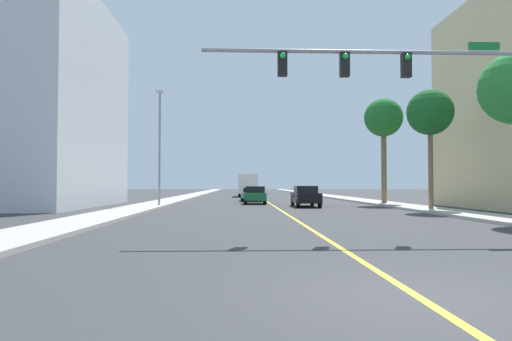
{
  "coord_description": "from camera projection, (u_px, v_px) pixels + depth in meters",
  "views": [
    {
      "loc": [
        -2.61,
        -6.33,
        1.65
      ],
      "look_at": [
        -1.81,
        14.7,
        2.3
      ],
      "focal_mm": 30.77,
      "sensor_mm": 36.0,
      "label": 1
    }
  ],
  "objects": [
    {
      "name": "sidewalk_right",
      "position": [
        346.0,
        198.0,
        48.67
      ],
      "size": [
        2.63,
        168.0,
        0.15
      ],
      "primitive_type": "cube",
      "color": "#B2ADA3",
      "rests_on": "ground"
    },
    {
      "name": "traffic_signal_mast",
      "position": [
        433.0,
        85.0,
        15.06
      ],
      "size": [
        12.29,
        0.36,
        6.45
      ],
      "color": "gray",
      "rests_on": "sidewalk_right"
    },
    {
      "name": "sidewalk_left",
      "position": [
        179.0,
        199.0,
        47.97
      ],
      "size": [
        2.63,
        168.0,
        0.15
      ],
      "primitive_type": "cube",
      "color": "#B2ADA3",
      "rests_on": "ground"
    },
    {
      "name": "car_black",
      "position": [
        305.0,
        196.0,
        32.04
      ],
      "size": [
        1.78,
        4.53,
        1.52
      ],
      "rotation": [
        0.0,
        0.0,
        -0.01
      ],
      "color": "black",
      "rests_on": "ground"
    },
    {
      "name": "street_lamp",
      "position": [
        160.0,
        141.0,
        31.77
      ],
      "size": [
        0.56,
        0.28,
        8.35
      ],
      "color": "gray",
      "rests_on": "sidewalk_left"
    },
    {
      "name": "palm_far",
      "position": [
        383.0,
        119.0,
        35.84
      ],
      "size": [
        3.11,
        3.11,
        8.51
      ],
      "color": "brown",
      "rests_on": "sidewalk_right"
    },
    {
      "name": "lane_marking_center",
      "position": [
        263.0,
        199.0,
        48.32
      ],
      "size": [
        0.16,
        144.0,
        0.01
      ],
      "primitive_type": "cube",
      "color": "yellow",
      "rests_on": "ground"
    },
    {
      "name": "car_green",
      "position": [
        255.0,
        195.0,
        36.7
      ],
      "size": [
        1.89,
        3.94,
        1.47
      ],
      "rotation": [
        0.0,
        0.0,
        -0.02
      ],
      "color": "#196638",
      "rests_on": "ground"
    },
    {
      "name": "car_gray",
      "position": [
        251.0,
        194.0,
        42.41
      ],
      "size": [
        2.02,
        4.55,
        1.28
      ],
      "rotation": [
        0.0,
        0.0,
        0.04
      ],
      "color": "slate",
      "rests_on": "ground"
    },
    {
      "name": "ground",
      "position": [
        263.0,
        199.0,
        48.32
      ],
      "size": [
        192.0,
        192.0,
        0.0
      ],
      "primitive_type": "plane",
      "color": "#38383A"
    },
    {
      "name": "palm_mid",
      "position": [
        430.0,
        113.0,
        27.4
      ],
      "size": [
        2.85,
        2.85,
        7.43
      ],
      "color": "brown",
      "rests_on": "sidewalk_right"
    },
    {
      "name": "delivery_truck",
      "position": [
        247.0,
        185.0,
        58.1
      ],
      "size": [
        2.45,
        8.41,
        2.92
      ],
      "rotation": [
        0.0,
        0.0,
        0.01
      ],
      "color": "silver",
      "rests_on": "ground"
    }
  ]
}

